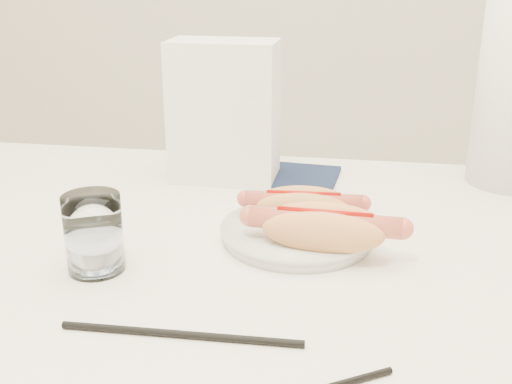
% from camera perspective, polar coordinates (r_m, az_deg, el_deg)
% --- Properties ---
extents(table, '(1.20, 0.80, 0.75)m').
position_cam_1_polar(table, '(0.81, -3.41, -9.05)').
color(table, white).
rests_on(table, ground).
extents(plate, '(0.22, 0.22, 0.02)m').
position_cam_1_polar(plate, '(0.80, 3.76, -3.87)').
color(plate, silver).
rests_on(plate, table).
extents(hotdog_left, '(0.15, 0.07, 0.04)m').
position_cam_1_polar(hotdog_left, '(0.82, 4.31, -1.24)').
color(hotdog_left, tan).
rests_on(hotdog_left, plate).
extents(hotdog_right, '(0.18, 0.08, 0.05)m').
position_cam_1_polar(hotdog_right, '(0.75, 6.21, -3.27)').
color(hotdog_right, '#E89C5A').
rests_on(hotdog_right, plate).
extents(water_glass, '(0.07, 0.07, 0.09)m').
position_cam_1_polar(water_glass, '(0.74, -14.52, -3.65)').
color(water_glass, silver).
rests_on(water_glass, table).
extents(chopstick_near, '(0.24, 0.01, 0.01)m').
position_cam_1_polar(chopstick_near, '(0.62, -6.84, -12.70)').
color(chopstick_near, black).
rests_on(chopstick_near, table).
extents(napkin_box, '(0.17, 0.10, 0.22)m').
position_cam_1_polar(napkin_box, '(1.00, -2.91, 7.28)').
color(napkin_box, white).
rests_on(napkin_box, table).
extents(navy_napkin, '(0.14, 0.14, 0.01)m').
position_cam_1_polar(navy_napkin, '(1.03, 3.74, 1.36)').
color(navy_napkin, '#121D3A').
rests_on(navy_napkin, table).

